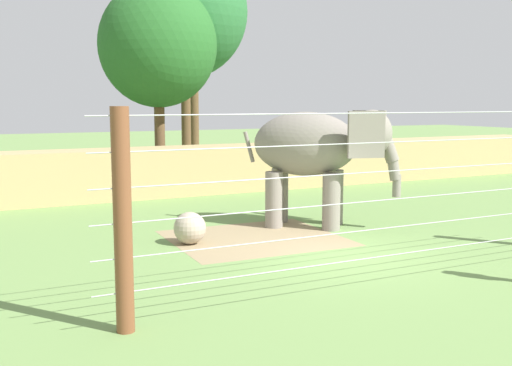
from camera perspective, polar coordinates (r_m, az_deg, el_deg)
The scene contains 9 objects.
ground_plane at distance 14.07m, azimuth 7.76°, elevation -6.71°, with size 120.00×120.00×0.00m, color #6B8E4C.
dirt_patch at distance 15.60m, azimuth -0.09°, elevation -5.20°, with size 4.24×3.77×0.01m, color #937F5B.
embankment_wall at distance 23.15m, azimuth -6.82°, elevation 1.19°, with size 36.00×1.80×1.79m, color tan.
elephant at distance 16.88m, azimuth 5.80°, elevation 3.16°, with size 3.83×3.50×3.27m.
enrichment_ball at distance 14.98m, azimuth -6.25°, elevation -4.24°, with size 0.80×0.80×0.80m, color tan.
cable_fence at distance 11.82m, azimuth 14.62°, elevation -1.14°, with size 12.09×0.28×3.41m.
tree_far_left at distance 28.98m, azimuth -6.76°, elevation 15.71°, with size 5.79×5.79×10.63m.
tree_left_of_centre at distance 26.03m, azimuth -9.23°, elevation 12.65°, with size 4.90×4.90×8.39m.
tree_behind_wall at distance 31.42m, azimuth -5.93°, elevation 14.43°, with size 4.25×4.25×9.51m.
Camera 1 is at (-7.70, -11.26, 3.47)m, focal length 42.47 mm.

